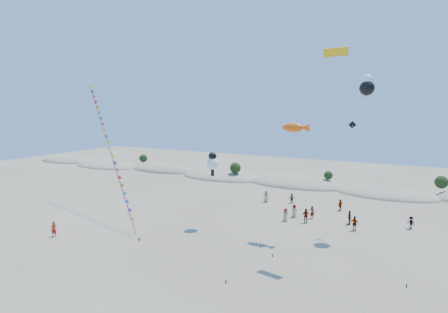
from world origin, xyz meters
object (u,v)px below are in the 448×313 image
Objects in this scene: parafoil_kite at (337,55)px; flyer_foreground at (54,229)px; fish_kite at (296,128)px; kite_train at (108,141)px.

flyer_foreground is at bearing -162.07° from parafoil_kite.
fish_kite is 0.71× the size of parafoil_kite.
flyer_foreground is at bearing -151.53° from fish_kite.
kite_train reaches higher than flyer_foreground.
parafoil_kite is 35.69m from flyer_foreground.
fish_kite is 29.70m from flyer_foreground.
flyer_foreground is at bearing -80.52° from kite_train.
kite_train is 14.09m from flyer_foreground.
flyer_foreground is (1.77, -10.60, -9.11)m from kite_train.
parafoil_kite is (4.91, -3.67, 7.08)m from fish_kite.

